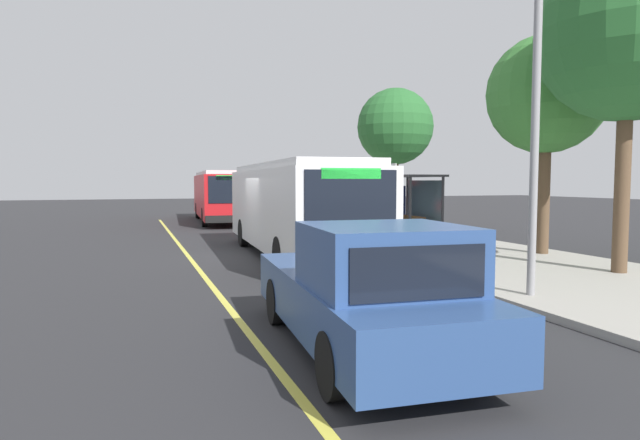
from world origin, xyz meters
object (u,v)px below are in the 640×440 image
at_px(transit_bus_second, 221,194).
at_px(waiting_bench, 410,228).
at_px(pickup_truck, 366,292).
at_px(transit_bus_main, 295,206).
at_px(pedestrian_commuter, 349,216).
at_px(route_sign_post, 393,196).

xyz_separation_m(transit_bus_second, waiting_bench, (14.27, 4.82, -0.98)).
bearing_deg(waiting_bench, pickup_truck, -31.49).
bearing_deg(transit_bus_second, waiting_bench, 18.66).
xyz_separation_m(transit_bus_second, pickup_truck, (25.44, -2.02, -0.76)).
xyz_separation_m(pickup_truck, waiting_bench, (-11.17, 6.84, -0.22)).
distance_m(transit_bus_main, pickup_truck, 9.87).
bearing_deg(pedestrian_commuter, transit_bus_second, -169.56).
distance_m(route_sign_post, pedestrian_commuter, 3.69).
relative_size(pickup_truck, pedestrian_commuter, 3.27).
relative_size(transit_bus_second, waiting_bench, 6.99).
bearing_deg(pedestrian_commuter, route_sign_post, -0.32).
xyz_separation_m(transit_bus_main, transit_bus_second, (-15.78, 0.15, 0.00)).
xyz_separation_m(transit_bus_main, waiting_bench, (-1.50, 4.97, -0.98)).
bearing_deg(transit_bus_main, pedestrian_commuter, 127.06).
height_order(transit_bus_main, transit_bus_second, same).
distance_m(transit_bus_main, transit_bus_second, 15.78).
bearing_deg(route_sign_post, transit_bus_second, -171.75).
xyz_separation_m(transit_bus_main, pedestrian_commuter, (-2.03, 2.69, -0.50)).
bearing_deg(route_sign_post, pickup_truck, -29.24).
bearing_deg(pickup_truck, transit_bus_main, 169.05).
distance_m(transit_bus_second, pedestrian_commuter, 13.99).
bearing_deg(pedestrian_commuter, transit_bus_main, -52.94).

